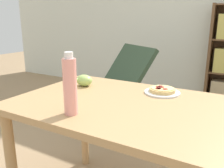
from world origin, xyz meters
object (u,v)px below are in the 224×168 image
object	(u,v)px
drink_bottle	(70,86)
lounge_chair_near	(114,98)
pizza_on_plate	(162,91)
grape_bunch	(84,80)

from	to	relation	value
drink_bottle	lounge_chair_near	xyz separation A→B (m)	(-0.61, 1.51, -0.60)
pizza_on_plate	drink_bottle	xyz separation A→B (m)	(-0.27, -0.52, 0.12)
pizza_on_plate	lounge_chair_near	bearing A→B (deg)	131.83
drink_bottle	pizza_on_plate	bearing A→B (deg)	62.93
grape_bunch	lounge_chair_near	bearing A→B (deg)	109.04
lounge_chair_near	drink_bottle	bearing A→B (deg)	-34.62
drink_bottle	lounge_chair_near	distance (m)	1.73
pizza_on_plate	grape_bunch	xyz separation A→B (m)	(-0.51, -0.10, 0.02)
grape_bunch	drink_bottle	size ratio (longest dim) A/B	0.39
pizza_on_plate	lounge_chair_near	xyz separation A→B (m)	(-0.88, 0.98, -0.48)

